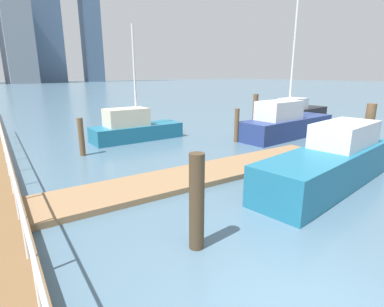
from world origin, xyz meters
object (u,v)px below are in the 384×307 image
object	(u,v)px
moored_boat_2	(286,123)
moored_boat_5	(297,113)
moored_boat_0	(134,128)
moored_boat_1	(331,162)

from	to	relation	value
moored_boat_2	moored_boat_5	bearing A→B (deg)	31.85
moored_boat_0	moored_boat_1	bearing A→B (deg)	-75.46
moored_boat_0	moored_boat_1	size ratio (longest dim) A/B	0.90
moored_boat_2	moored_boat_5	xyz separation A→B (m)	(5.05, 3.14, -0.13)
moored_boat_2	moored_boat_1	bearing A→B (deg)	-130.02
moored_boat_0	moored_boat_2	distance (m)	8.61
moored_boat_1	moored_boat_5	distance (m)	13.54
moored_boat_0	moored_boat_1	world-z (taller)	moored_boat_0
moored_boat_0	moored_boat_5	size ratio (longest dim) A/B	0.97
moored_boat_5	moored_boat_1	bearing A→B (deg)	-137.88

